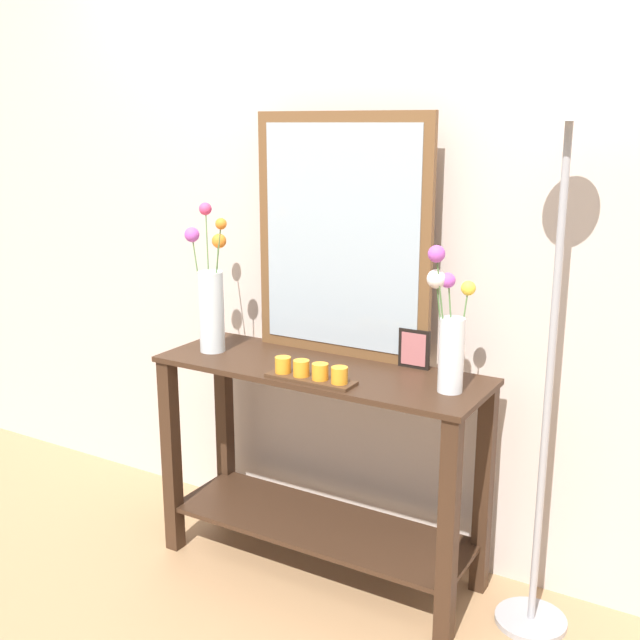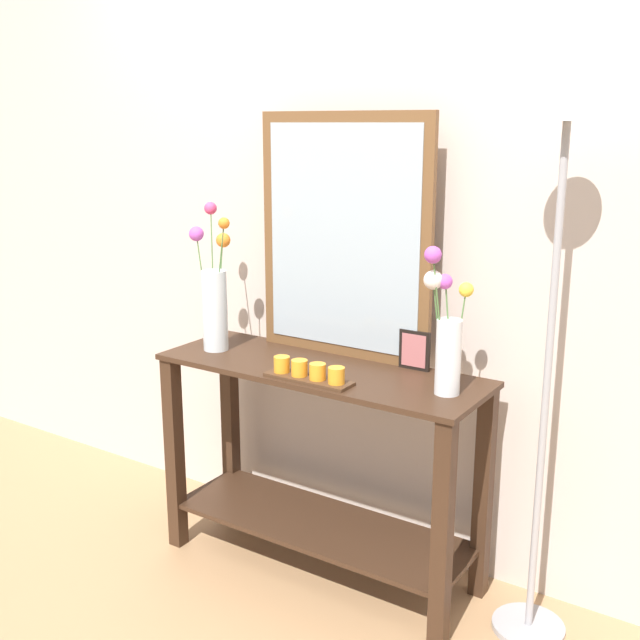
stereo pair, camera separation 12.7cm
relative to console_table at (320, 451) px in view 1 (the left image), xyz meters
The scene contains 9 objects.
ground_plane 0.49m from the console_table, ahead, with size 7.00×6.00×0.02m, color #A87F56.
wall_back 0.93m from the console_table, 90.00° to the left, with size 6.40×0.08×2.70m, color beige.
console_table is the anchor object (origin of this frame).
mirror_leaning 0.79m from the console_table, 94.07° to the left, with size 0.70×0.03×0.89m.
tall_vase_left 0.70m from the console_table, behind, with size 0.20×0.17×0.55m.
vase_right 0.71m from the console_table, ahead, with size 0.13×0.16×0.48m.
candle_tray 0.39m from the console_table, 71.28° to the right, with size 0.32×0.09×0.07m.
picture_frame_small 0.52m from the console_table, 29.08° to the left, with size 0.12×0.01×0.14m.
floor_lamp 1.06m from the console_table, ahead, with size 0.24×0.24×1.75m.
Camera 1 is at (1.33, -2.26, 1.65)m, focal length 43.34 mm.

